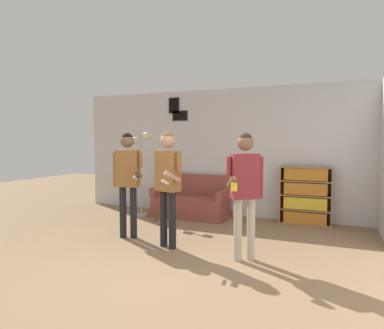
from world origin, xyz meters
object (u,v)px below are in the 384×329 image
at_px(couch, 192,203).
at_px(floor_lamp, 141,158).
at_px(bookshelf, 306,196).
at_px(bottle_on_floor, 156,216).
at_px(person_player_foreground_center, 168,176).
at_px(person_player_foreground_left, 128,173).
at_px(person_watcher_holding_cup, 245,182).

xyz_separation_m(couch, floor_lamp, (-1.01, -0.38, 0.94)).
bearing_deg(bookshelf, bottle_on_floor, -161.65).
bearing_deg(person_player_foreground_center, floor_lamp, 131.19).
bearing_deg(person_player_foreground_left, person_watcher_holding_cup, -8.59).
bearing_deg(person_watcher_holding_cup, bottle_on_floor, 145.19).
distance_m(floor_lamp, bottle_on_floor, 1.30).
distance_m(floor_lamp, person_player_foreground_center, 2.31).
relative_size(bookshelf, person_player_foreground_left, 0.64).
bearing_deg(person_watcher_holding_cup, floor_lamp, 145.89).
bearing_deg(bookshelf, couch, -175.03).
relative_size(bookshelf, floor_lamp, 0.62).
bearing_deg(bookshelf, floor_lamp, -169.95).
bearing_deg(person_watcher_holding_cup, bookshelf, 76.49).
bearing_deg(bottle_on_floor, bookshelf, 18.35).
relative_size(person_player_foreground_center, person_watcher_holding_cup, 1.02).
bearing_deg(floor_lamp, bookshelf, 10.05).
relative_size(couch, person_player_foreground_center, 0.92).
xyz_separation_m(person_player_foreground_left, person_watcher_holding_cup, (2.03, -0.31, -0.02)).
distance_m(floor_lamp, person_watcher_holding_cup, 3.28).
bearing_deg(floor_lamp, bottle_on_floor, -31.20).
bearing_deg(bookshelf, person_player_foreground_left, -141.01).
distance_m(bookshelf, person_watcher_holding_cup, 2.54).
bearing_deg(person_watcher_holding_cup, person_player_foreground_left, 171.41).
bearing_deg(bottle_on_floor, couch, 56.98).
bearing_deg(person_player_foreground_left, floor_lamp, 114.05).
relative_size(bookshelf, person_player_foreground_center, 0.64).
height_order(couch, bookshelf, bookshelf).
relative_size(bookshelf, bottle_on_floor, 4.19).
relative_size(floor_lamp, bottle_on_floor, 6.75).
distance_m(couch, person_player_foreground_left, 2.09).
distance_m(bookshelf, floor_lamp, 3.41).
xyz_separation_m(bookshelf, person_player_foreground_left, (-2.61, -2.11, 0.52)).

